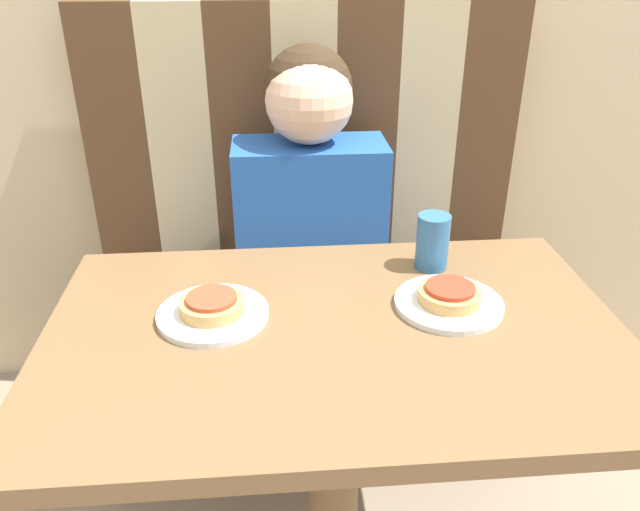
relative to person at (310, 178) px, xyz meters
The scene contains 9 objects.
booth_seat 0.57m from the person, 90.00° to the right, with size 1.22×0.51×0.43m.
booth_backrest 0.21m from the person, 90.00° to the left, with size 1.22×0.08×0.77m.
dining_table 0.66m from the person, 90.00° to the right, with size 1.00×0.64×0.75m.
person is the anchor object (origin of this frame).
plate_left 0.63m from the person, 109.72° to the right, with size 0.20×0.20×0.01m.
plate_right 0.63m from the person, 70.28° to the right, with size 0.20×0.20×0.01m.
pizza_left 0.63m from the person, 109.72° to the right, with size 0.11×0.11×0.03m.
pizza_right 0.63m from the person, 70.28° to the right, with size 0.11×0.11×0.03m.
drinking_cup 0.49m from the person, 63.74° to the right, with size 0.07×0.07×0.11m.
Camera 1 is at (-0.10, -0.89, 1.35)m, focal length 35.00 mm.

